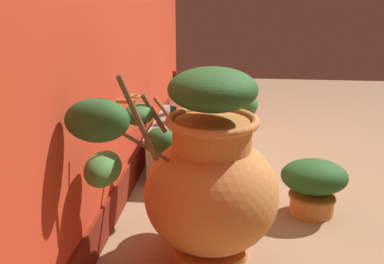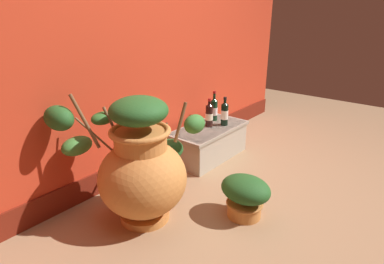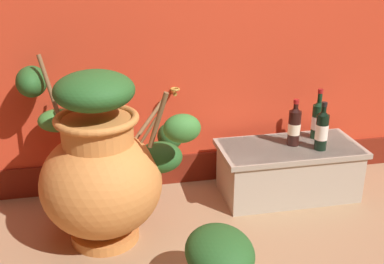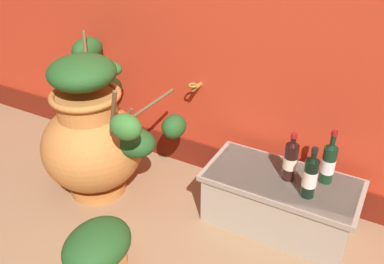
{
  "view_description": "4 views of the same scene",
  "coord_description": "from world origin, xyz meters",
  "px_view_note": "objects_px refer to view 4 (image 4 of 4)",
  "views": [
    {
      "loc": [
        -2.4,
        0.48,
        1.21
      ],
      "look_at": [
        -0.15,
        0.7,
        0.45
      ],
      "focal_mm": 41.98,
      "sensor_mm": 36.0,
      "label": 1
    },
    {
      "loc": [
        -1.88,
        -0.91,
        1.39
      ],
      "look_at": [
        -0.01,
        0.62,
        0.46
      ],
      "focal_mm": 30.3,
      "sensor_mm": 36.0,
      "label": 2
    },
    {
      "loc": [
        -0.59,
        -1.59,
        1.44
      ],
      "look_at": [
        -0.12,
        0.67,
        0.51
      ],
      "focal_mm": 45.33,
      "sensor_mm": 36.0,
      "label": 3
    },
    {
      "loc": [
        0.91,
        -0.95,
        1.65
      ],
      "look_at": [
        0.03,
        0.66,
        0.55
      ],
      "focal_mm": 38.44,
      "sensor_mm": 36.0,
      "label": 4
    }
  ],
  "objects_px": {
    "terracotta_urn": "(94,133)",
    "potted_shrub": "(98,252)",
    "wine_bottle_left": "(310,175)",
    "wine_bottle_right": "(291,159)",
    "wine_bottle_middle": "(329,161)"
  },
  "relations": [
    {
      "from": "wine_bottle_left",
      "to": "wine_bottle_right",
      "type": "relative_size",
      "value": 1.02
    },
    {
      "from": "wine_bottle_left",
      "to": "wine_bottle_middle",
      "type": "distance_m",
      "value": 0.17
    },
    {
      "from": "wine_bottle_middle",
      "to": "wine_bottle_right",
      "type": "relative_size",
      "value": 1.1
    },
    {
      "from": "wine_bottle_left",
      "to": "potted_shrub",
      "type": "height_order",
      "value": "wine_bottle_left"
    },
    {
      "from": "terracotta_urn",
      "to": "wine_bottle_middle",
      "type": "height_order",
      "value": "terracotta_urn"
    },
    {
      "from": "terracotta_urn",
      "to": "wine_bottle_middle",
      "type": "relative_size",
      "value": 2.95
    },
    {
      "from": "terracotta_urn",
      "to": "wine_bottle_middle",
      "type": "bearing_deg",
      "value": 13.85
    },
    {
      "from": "terracotta_urn",
      "to": "wine_bottle_right",
      "type": "relative_size",
      "value": 3.26
    },
    {
      "from": "wine_bottle_left",
      "to": "wine_bottle_right",
      "type": "height_order",
      "value": "wine_bottle_left"
    },
    {
      "from": "terracotta_urn",
      "to": "wine_bottle_left",
      "type": "height_order",
      "value": "terracotta_urn"
    },
    {
      "from": "terracotta_urn",
      "to": "potted_shrub",
      "type": "relative_size",
      "value": 2.52
    },
    {
      "from": "wine_bottle_left",
      "to": "wine_bottle_middle",
      "type": "bearing_deg",
      "value": 72.37
    },
    {
      "from": "terracotta_urn",
      "to": "potted_shrub",
      "type": "bearing_deg",
      "value": -50.37
    },
    {
      "from": "wine_bottle_middle",
      "to": "potted_shrub",
      "type": "relative_size",
      "value": 0.85
    },
    {
      "from": "wine_bottle_middle",
      "to": "potted_shrub",
      "type": "xyz_separation_m",
      "value": [
        -0.83,
        -0.87,
        -0.26
      ]
    }
  ]
}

